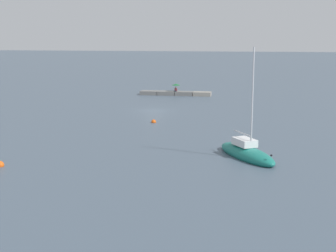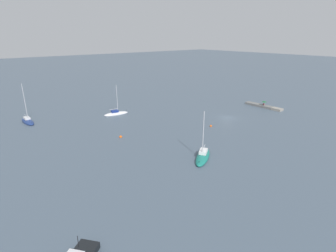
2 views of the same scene
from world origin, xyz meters
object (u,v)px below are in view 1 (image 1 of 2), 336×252
object	(u,v)px
sailboat_teal_far	(246,153)
mooring_buoy_mid	(0,165)
umbrella_open_green	(176,84)
person_seated_maroon_left	(176,90)
mooring_buoy_near	(154,122)

from	to	relation	value
sailboat_teal_far	mooring_buoy_mid	world-z (taller)	sailboat_teal_far
umbrella_open_green	mooring_buoy_mid	distance (m)	46.25
sailboat_teal_far	mooring_buoy_mid	xyz separation A→B (m)	(18.11, 6.21, -0.25)
person_seated_maroon_left	mooring_buoy_mid	bearing A→B (deg)	89.53
umbrella_open_green	mooring_buoy_near	xyz separation A→B (m)	(-1.79, 25.64, -1.69)
person_seated_maroon_left	umbrella_open_green	xyz separation A→B (m)	(-0.01, -0.20, 0.87)
sailboat_teal_far	mooring_buoy_near	bearing A→B (deg)	-85.67
umbrella_open_green	mooring_buoy_near	bearing A→B (deg)	94.00
person_seated_maroon_left	sailboat_teal_far	size ratio (longest dim) A/B	0.08
mooring_buoy_mid	person_seated_maroon_left	bearing A→B (deg)	-96.98
person_seated_maroon_left	mooring_buoy_mid	world-z (taller)	person_seated_maroon_left
person_seated_maroon_left	mooring_buoy_mid	distance (m)	46.02
mooring_buoy_near	sailboat_teal_far	bearing A→B (deg)	127.36
umbrella_open_green	sailboat_teal_far	world-z (taller)	sailboat_teal_far
sailboat_teal_far	mooring_buoy_near	xyz separation A→B (m)	(10.71, -14.03, -0.27)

